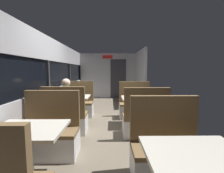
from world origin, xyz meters
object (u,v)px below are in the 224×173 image
Objects in this scene: bench_mid_window_facing_end at (66,119)px; bench_rear_aisle_facing_entry at (135,107)px; dining_table_rear_aisle at (139,101)px; bench_rear_aisle_facing_end at (145,121)px; seated_passenger at (66,109)px; bench_mid_window_facing_entry at (78,105)px; dining_table_front_aisle at (196,163)px; dining_table_near_window at (28,136)px; bench_near_window_facing_entry at (50,136)px; bench_front_aisle_facing_entry at (167,154)px; dining_table_mid_window at (73,100)px.

bench_rear_aisle_facing_entry is (1.79, 1.20, 0.00)m from bench_mid_window_facing_end.
dining_table_rear_aisle is 0.82× the size of bench_rear_aisle_facing_end.
bench_mid_window_facing_entry is at bearing 90.00° from seated_passenger.
bench_rear_aisle_facing_entry is (0.00, 3.45, -0.31)m from dining_table_front_aisle.
dining_table_near_window is 0.77m from bench_near_window_facing_entry.
seated_passenger reaches higher than bench_mid_window_facing_entry.
seated_passenger is (0.00, 1.03, 0.21)m from bench_near_window_facing_entry.
bench_mid_window_facing_end is at bearing -146.19° from bench_rear_aisle_facing_entry.
bench_mid_window_facing_end is at bearing 139.05° from bench_front_aisle_facing_entry.
dining_table_near_window is 1.00× the size of dining_table_mid_window.
bench_rear_aisle_facing_end is 1.82m from seated_passenger.
bench_mid_window_facing_entry reaches higher than dining_table_near_window.
bench_mid_window_facing_end is (0.00, -0.70, -0.31)m from dining_table_mid_window.
bench_mid_window_facing_end is 1.22× the size of dining_table_front_aisle.
bench_rear_aisle_facing_end and bench_rear_aisle_facing_entry have the same top height.
dining_table_mid_window is at bearing 153.32° from bench_rear_aisle_facing_end.
dining_table_rear_aisle is 0.71× the size of seated_passenger.
dining_table_front_aisle is at bearing -63.89° from bench_mid_window_facing_entry.
bench_mid_window_facing_entry is 2.03m from dining_table_rear_aisle.
dining_table_near_window and dining_table_mid_window have the same top height.
bench_rear_aisle_facing_end is (0.00, 1.35, 0.00)m from bench_front_aisle_facing_entry.
bench_mid_window_facing_entry is 0.87× the size of seated_passenger.
dining_table_front_aisle is 1.00× the size of dining_table_rear_aisle.
dining_table_near_window is 0.82× the size of bench_front_aisle_facing_entry.
dining_table_near_window is 2.33m from bench_rear_aisle_facing_end.
bench_mid_window_facing_entry is 1.00× the size of bench_front_aisle_facing_entry.
seated_passenger is at bearing 90.00° from dining_table_near_window.
dining_table_mid_window is (0.00, 2.35, 0.00)m from dining_table_near_window.
bench_front_aisle_facing_entry is at bearing -90.00° from dining_table_rear_aisle.
dining_table_front_aisle is at bearing -90.00° from bench_front_aisle_facing_entry.
seated_passenger is (0.00, -1.33, 0.21)m from bench_mid_window_facing_entry.
dining_table_near_window is at bearing -90.00° from bench_mid_window_facing_entry.
bench_rear_aisle_facing_end is at bearing 90.00° from bench_front_aisle_facing_entry.
bench_near_window_facing_entry and bench_front_aisle_facing_entry have the same top height.
bench_mid_window_facing_entry is at bearing 90.00° from bench_near_window_facing_entry.
dining_table_rear_aisle is at bearing 90.00° from dining_table_front_aisle.
dining_table_mid_window is at bearing 90.00° from seated_passenger.
dining_table_front_aisle is 0.82× the size of bench_front_aisle_facing_entry.
dining_table_front_aisle is at bearing -90.00° from bench_rear_aisle_facing_end.
dining_table_near_window is 3.38m from bench_rear_aisle_facing_entry.
dining_table_front_aisle and dining_table_rear_aisle have the same top height.
dining_table_front_aisle is (1.79, -2.95, 0.00)m from dining_table_mid_window.
bench_front_aisle_facing_entry and bench_rear_aisle_facing_end have the same top height.
bench_front_aisle_facing_entry reaches higher than dining_table_mid_window.
dining_table_near_window is 0.82× the size of bench_mid_window_facing_end.
seated_passenger reaches higher than bench_rear_aisle_facing_end.
dining_table_rear_aisle is (1.79, 1.45, 0.31)m from bench_near_window_facing_entry.
bench_mid_window_facing_end is 1.00× the size of bench_front_aisle_facing_entry.
bench_rear_aisle_facing_end is (1.79, 0.75, 0.00)m from bench_near_window_facing_entry.
bench_mid_window_facing_entry is at bearing 90.00° from dining_table_near_window.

